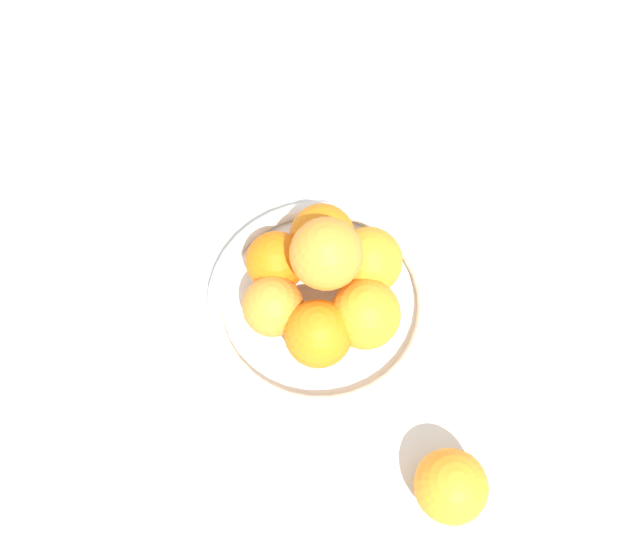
{
  "coord_description": "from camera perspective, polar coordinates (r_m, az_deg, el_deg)",
  "views": [
    {
      "loc": [
        0.23,
        -0.19,
        0.74
      ],
      "look_at": [
        0.0,
        0.0,
        0.11
      ],
      "focal_mm": 35.0,
      "sensor_mm": 36.0,
      "label": 1
    }
  ],
  "objects": [
    {
      "name": "ground_plane",
      "position": [
        0.8,
        0.0,
        -3.34
      ],
      "size": [
        4.0,
        4.0,
        0.0
      ],
      "primitive_type": "plane",
      "color": "beige"
    },
    {
      "name": "fruit_bowl",
      "position": [
        0.78,
        0.0,
        -2.83
      ],
      "size": [
        0.28,
        0.28,
        0.04
      ],
      "color": "silver",
      "rests_on": "ground_plane"
    },
    {
      "name": "orange_pile",
      "position": [
        0.72,
        0.54,
        -0.79
      ],
      "size": [
        0.2,
        0.2,
        0.14
      ],
      "color": "orange",
      "rests_on": "fruit_bowl"
    },
    {
      "name": "stray_orange",
      "position": [
        0.72,
        11.86,
        -18.69
      ],
      "size": [
        0.08,
        0.08,
        0.08
      ],
      "primitive_type": "sphere",
      "color": "orange",
      "rests_on": "ground_plane"
    }
  ]
}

